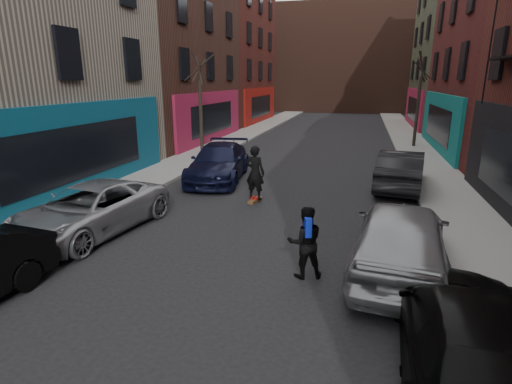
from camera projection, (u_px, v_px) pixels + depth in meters
The scene contains 14 objects.
sidewalk_left at pixel (254, 130), 34.80m from camera, with size 2.50×84.00×0.13m, color gray.
sidewalk_right at pixel (406, 135), 31.73m from camera, with size 2.50×84.00×0.13m, color gray.
buildings_left at pixel (55, 3), 21.32m from camera, with size 12.00×56.00×16.50m, color #501917.
building_far at pixel (346, 60), 55.57m from camera, with size 40.00×10.00×14.00m, color #47281E.
tree_left_far at pixel (200, 97), 22.72m from camera, with size 2.00×2.00×6.50m, color black, non-canonical shape.
tree_right_far at pixel (419, 93), 25.22m from camera, with size 2.00×2.00×6.80m, color black, non-canonical shape.
parked_left_far at pixel (90, 210), 11.50m from camera, with size 2.35×5.11×1.42m, color gray.
parked_left_end at pixel (219, 162), 17.69m from camera, with size 2.20×5.40×1.57m, color black.
parked_right_mid at pixel (474, 339), 5.71m from camera, with size 2.08×5.11×1.48m, color black.
parked_right_far at pixel (400, 237), 9.09m from camera, with size 2.04×5.06×1.72m, color #919499.
parked_right_end at pixel (401, 170), 16.21m from camera, with size 1.68×4.81×1.58m, color black.
skateboard at pixel (255, 200), 14.66m from camera, with size 0.22×0.80×0.10m, color brown.
skateboarder at pixel (255, 173), 14.37m from camera, with size 0.72×0.47×1.98m, color black.
pedestrian at pixel (305, 242), 8.88m from camera, with size 0.97×0.86×1.67m.
Camera 1 is at (2.83, -3.76, 4.33)m, focal length 28.00 mm.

